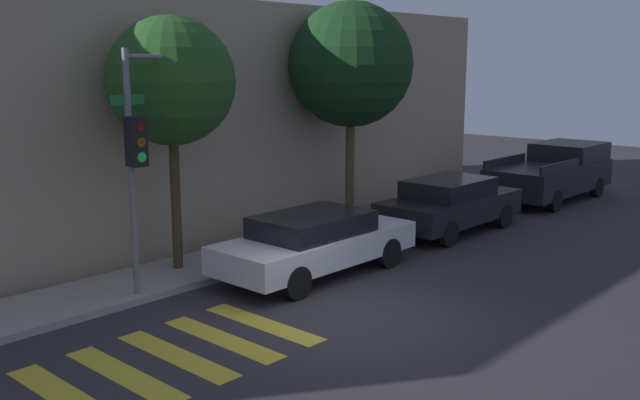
{
  "coord_description": "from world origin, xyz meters",
  "views": [
    {
      "loc": [
        -9.21,
        -7.81,
        4.47
      ],
      "look_at": [
        1.67,
        2.1,
        1.6
      ],
      "focal_mm": 40.0,
      "sensor_mm": 36.0,
      "label": 1
    }
  ],
  "objects_px": {
    "traffic_light_pole": "(157,128)",
    "tree_near_corner": "(171,82)",
    "sedan_near_corner": "(315,242)",
    "sedan_middle": "(450,204)",
    "tree_midblock": "(351,65)",
    "pickup_truck": "(553,172)"
  },
  "relations": [
    {
      "from": "tree_near_corner",
      "to": "tree_midblock",
      "type": "height_order",
      "value": "tree_midblock"
    },
    {
      "from": "sedan_near_corner",
      "to": "tree_midblock",
      "type": "distance_m",
      "value": 5.69
    },
    {
      "from": "tree_near_corner",
      "to": "traffic_light_pole",
      "type": "bearing_deg",
      "value": -138.14
    },
    {
      "from": "tree_midblock",
      "to": "sedan_near_corner",
      "type": "bearing_deg",
      "value": -149.59
    },
    {
      "from": "tree_midblock",
      "to": "sedan_middle",
      "type": "bearing_deg",
      "value": -56.0
    },
    {
      "from": "traffic_light_pole",
      "to": "tree_midblock",
      "type": "bearing_deg",
      "value": 7.95
    },
    {
      "from": "sedan_middle",
      "to": "pickup_truck",
      "type": "xyz_separation_m",
      "value": [
        6.29,
        0.0,
        0.13
      ]
    },
    {
      "from": "sedan_near_corner",
      "to": "tree_midblock",
      "type": "height_order",
      "value": "tree_midblock"
    },
    {
      "from": "traffic_light_pole",
      "to": "tree_midblock",
      "type": "xyz_separation_m",
      "value": [
        6.74,
        0.94,
        1.13
      ]
    },
    {
      "from": "sedan_near_corner",
      "to": "tree_near_corner",
      "type": "distance_m",
      "value": 4.44
    },
    {
      "from": "traffic_light_pole",
      "to": "tree_near_corner",
      "type": "bearing_deg",
      "value": 41.86
    },
    {
      "from": "traffic_light_pole",
      "to": "sedan_near_corner",
      "type": "bearing_deg",
      "value": -23.05
    },
    {
      "from": "pickup_truck",
      "to": "sedan_near_corner",
      "type": "bearing_deg",
      "value": 180.0
    },
    {
      "from": "tree_midblock",
      "to": "tree_near_corner",
      "type": "bearing_deg",
      "value": 180.0
    },
    {
      "from": "traffic_light_pole",
      "to": "sedan_near_corner",
      "type": "distance_m",
      "value": 4.11
    },
    {
      "from": "pickup_truck",
      "to": "traffic_light_pole",
      "type": "bearing_deg",
      "value": 175.01
    },
    {
      "from": "traffic_light_pole",
      "to": "tree_near_corner",
      "type": "distance_m",
      "value": 1.63
    },
    {
      "from": "sedan_near_corner",
      "to": "tree_near_corner",
      "type": "relative_size",
      "value": 0.87
    },
    {
      "from": "tree_midblock",
      "to": "traffic_light_pole",
      "type": "bearing_deg",
      "value": -172.05
    },
    {
      "from": "sedan_near_corner",
      "to": "tree_near_corner",
      "type": "xyz_separation_m",
      "value": [
        -1.93,
        2.21,
        3.33
      ]
    },
    {
      "from": "sedan_middle",
      "to": "pickup_truck",
      "type": "relative_size",
      "value": 0.85
    },
    {
      "from": "sedan_middle",
      "to": "tree_midblock",
      "type": "height_order",
      "value": "tree_midblock"
    }
  ]
}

